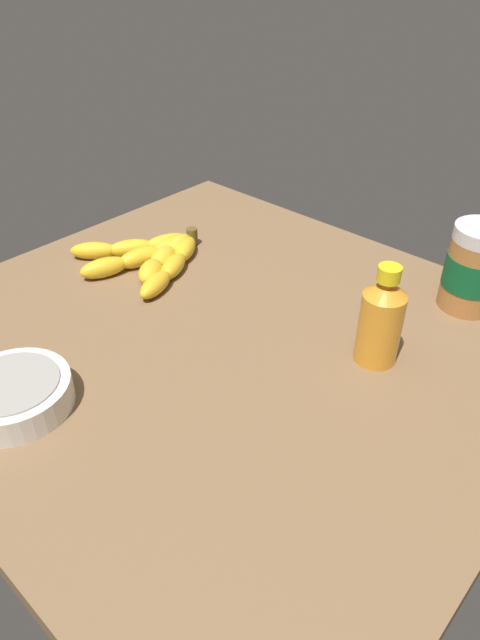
{
  "coord_description": "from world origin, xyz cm",
  "views": [
    {
      "loc": [
        -45.39,
        45.64,
        48.68
      ],
      "look_at": [
        -2.88,
        -0.76,
        3.31
      ],
      "focal_mm": 31.15,
      "sensor_mm": 36.0,
      "label": 1
    }
  ],
  "objects_px": {
    "small_bowl": "(14,394)",
    "peanut_butter_jar": "(475,269)",
    "honey_bottle": "(381,319)",
    "banana_bunch": "(151,256)"
  },
  "relations": [
    {
      "from": "banana_bunch",
      "to": "peanut_butter_jar",
      "type": "height_order",
      "value": "peanut_butter_jar"
    },
    {
      "from": "peanut_butter_jar",
      "to": "honey_bottle",
      "type": "distance_m",
      "value": 0.21
    },
    {
      "from": "small_bowl",
      "to": "peanut_butter_jar",
      "type": "bearing_deg",
      "value": -118.01
    },
    {
      "from": "peanut_butter_jar",
      "to": "small_bowl",
      "type": "bearing_deg",
      "value": 61.99
    },
    {
      "from": "honey_bottle",
      "to": "peanut_butter_jar",
      "type": "bearing_deg",
      "value": -99.66
    },
    {
      "from": "peanut_butter_jar",
      "to": "honey_bottle",
      "type": "bearing_deg",
      "value": 80.34
    },
    {
      "from": "banana_bunch",
      "to": "peanut_butter_jar",
      "type": "xyz_separation_m",
      "value": [
        -0.46,
        -0.25,
        0.05
      ]
    },
    {
      "from": "honey_bottle",
      "to": "small_bowl",
      "type": "xyz_separation_m",
      "value": [
        0.28,
        0.38,
        -0.05
      ]
    },
    {
      "from": "honey_bottle",
      "to": "small_bowl",
      "type": "relative_size",
      "value": 1.03
    },
    {
      "from": "banana_bunch",
      "to": "small_bowl",
      "type": "xyz_separation_m",
      "value": [
        -0.14,
        0.34,
        0.0
      ]
    }
  ]
}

